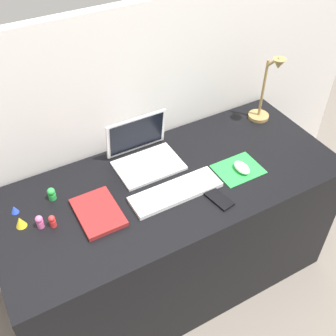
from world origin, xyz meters
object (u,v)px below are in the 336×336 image
notebook_pad (98,212)px  toy_figurine_yellow (20,222)px  mouse (242,168)px  toy_figurine_green (52,194)px  laptop (143,151)px  cell_phone (219,199)px  toy_figurine_blue (14,209)px  desk_lamp (267,91)px  toy_figurine_red (52,221)px  toy_figurine_pink (40,222)px  keyboard (176,192)px

notebook_pad → toy_figurine_yellow: 0.31m
mouse → toy_figurine_green: 0.85m
laptop → toy_figurine_yellow: 0.62m
mouse → cell_phone: 0.22m
toy_figurine_yellow → toy_figurine_blue: bearing=93.0°
desk_lamp → toy_figurine_yellow: size_ratio=7.83×
desk_lamp → toy_figurine_red: desk_lamp is taller
mouse → laptop: bearing=141.3°
toy_figurine_green → toy_figurine_blue: size_ratio=1.64×
toy_figurine_blue → desk_lamp: bearing=0.7°
toy_figurine_pink → laptop: bearing=16.7°
toy_figurine_green → toy_figurine_red: 0.16m
mouse → toy_figurine_pink: toy_figurine_pink is taller
keyboard → toy_figurine_green: toy_figurine_green is taller
cell_phone → toy_figurine_blue: (-0.78, 0.36, 0.01)m
toy_figurine_green → keyboard: bearing=-25.9°
cell_phone → toy_figurine_red: toy_figurine_red is taller
toy_figurine_red → cell_phone: bearing=-17.3°
laptop → toy_figurine_red: bearing=-159.9°
mouse → notebook_pad: 0.68m
notebook_pad → toy_figurine_yellow: bearing=162.8°
toy_figurine_green → toy_figurine_blue: toy_figurine_green is taller
laptop → mouse: 0.46m
toy_figurine_blue → toy_figurine_green: bearing=0.0°
keyboard → toy_figurine_blue: bearing=160.1°
keyboard → toy_figurine_green: size_ratio=6.84×
cell_phone → laptop: bearing=103.7°
keyboard → notebook_pad: size_ratio=1.71×
toy_figurine_red → toy_figurine_blue: toy_figurine_red is taller
toy_figurine_yellow → keyboard: bearing=-12.9°
keyboard → toy_figurine_pink: bearing=169.7°
mouse → toy_figurine_blue: size_ratio=2.63×
toy_figurine_green → toy_figurine_pink: bearing=-124.6°
notebook_pad → laptop: bearing=34.0°
cell_phone → toy_figurine_yellow: toy_figurine_yellow is taller
keyboard → toy_figurine_blue: (-0.64, 0.23, 0.01)m
toy_figurine_red → notebook_pad: bearing=-9.1°
toy_figurine_yellow → desk_lamp: bearing=4.4°
desk_lamp → toy_figurine_pink: (-1.24, -0.14, -0.15)m
toy_figurine_green → cell_phone: bearing=-29.8°
mouse → toy_figurine_red: bearing=173.0°
mouse → toy_figurine_blue: mouse is taller
laptop → toy_figurine_blue: bearing=-176.9°
mouse → toy_figurine_yellow: size_ratio=1.95×
mouse → desk_lamp: size_ratio=0.25×
keyboard → toy_figurine_yellow: (-0.63, 0.15, 0.01)m
toy_figurine_pink → toy_figurine_yellow: size_ratio=1.25×
mouse → toy_figurine_yellow: 0.99m
notebook_pad → mouse: bearing=-6.3°
laptop → toy_figurine_red: size_ratio=5.19×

